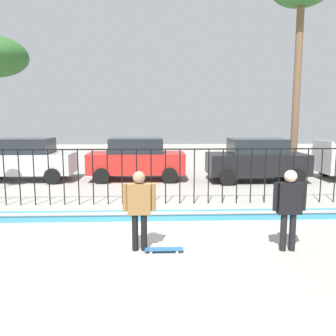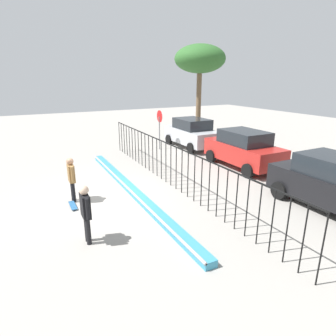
# 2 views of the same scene
# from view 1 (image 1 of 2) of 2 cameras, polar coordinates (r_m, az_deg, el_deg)

# --- Properties ---
(ground_plane) EXTENTS (60.00, 60.00, 0.00)m
(ground_plane) POSITION_cam_1_polar(r_m,az_deg,el_deg) (8.55, -2.96, -10.72)
(ground_plane) COLOR #9E9991
(bowl_coping_ledge) EXTENTS (11.00, 0.40, 0.27)m
(bowl_coping_ledge) POSITION_cam_1_polar(r_m,az_deg,el_deg) (9.63, -2.87, -7.79)
(bowl_coping_ledge) COLOR teal
(bowl_coping_ledge) RESTS_ON ground
(perimeter_fence) EXTENTS (14.04, 0.04, 1.81)m
(perimeter_fence) POSITION_cam_1_polar(r_m,az_deg,el_deg) (11.17, -2.80, -0.36)
(perimeter_fence) COLOR black
(perimeter_fence) RESTS_ON ground
(skateboarder) EXTENTS (0.68, 0.26, 1.69)m
(skateboarder) POSITION_cam_1_polar(r_m,az_deg,el_deg) (7.25, -4.76, -5.83)
(skateboarder) COLOR black
(skateboarder) RESTS_ON ground
(skateboard) EXTENTS (0.80, 0.20, 0.07)m
(skateboard) POSITION_cam_1_polar(r_m,az_deg,el_deg) (7.41, -0.67, -13.23)
(skateboard) COLOR #26598C
(skateboard) RESTS_ON ground
(camera_operator) EXTENTS (0.69, 0.26, 1.72)m
(camera_operator) POSITION_cam_1_polar(r_m,az_deg,el_deg) (7.63, 19.35, -5.42)
(camera_operator) COLOR black
(camera_operator) RESTS_ON ground
(parked_car_silver) EXTENTS (4.30, 2.12, 1.90)m
(parked_car_silver) POSITION_cam_1_polar(r_m,az_deg,el_deg) (16.75, -22.49, 1.36)
(parked_car_silver) COLOR #B7BABF
(parked_car_silver) RESTS_ON ground
(parked_car_red) EXTENTS (4.30, 2.12, 1.90)m
(parked_car_red) POSITION_cam_1_polar(r_m,az_deg,el_deg) (15.75, -5.18, 1.56)
(parked_car_red) COLOR #B2231E
(parked_car_red) RESTS_ON ground
(parked_car_black) EXTENTS (4.30, 2.12, 1.90)m
(parked_car_black) POSITION_cam_1_polar(r_m,az_deg,el_deg) (15.78, 14.37, 1.35)
(parked_car_black) COLOR black
(parked_car_black) RESTS_ON ground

